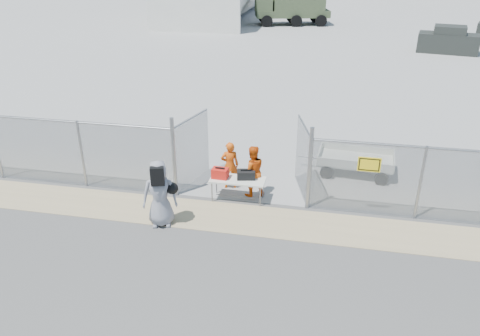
% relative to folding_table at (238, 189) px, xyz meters
% --- Properties ---
extents(ground, '(160.00, 160.00, 0.00)m').
position_rel_folding_table_xyz_m(ground, '(0.09, -2.07, -0.35)').
color(ground, '#414141').
extents(tarmac_inside, '(160.00, 80.00, 0.01)m').
position_rel_folding_table_xyz_m(tarmac_inside, '(0.09, 39.93, -0.34)').
color(tarmac_inside, gray).
rests_on(tarmac_inside, ground).
extents(dirt_strip, '(44.00, 1.60, 0.01)m').
position_rel_folding_table_xyz_m(dirt_strip, '(0.09, -1.07, -0.34)').
color(dirt_strip, tan).
rests_on(dirt_strip, ground).
extents(chain_link_fence, '(40.00, 0.20, 2.20)m').
position_rel_folding_table_xyz_m(chain_link_fence, '(0.09, -0.07, 0.75)').
color(chain_link_fence, gray).
rests_on(chain_link_fence, ground).
extents(folding_table, '(1.63, 0.69, 0.69)m').
position_rel_folding_table_xyz_m(folding_table, '(0.00, 0.00, 0.00)').
color(folding_table, silver).
rests_on(folding_table, ground).
extents(orange_bag, '(0.49, 0.34, 0.30)m').
position_rel_folding_table_xyz_m(orange_bag, '(-0.53, -0.01, 0.49)').
color(orange_bag, red).
rests_on(orange_bag, folding_table).
extents(black_duffel, '(0.58, 0.41, 0.26)m').
position_rel_folding_table_xyz_m(black_duffel, '(0.24, 0.09, 0.48)').
color(black_duffel, black).
rests_on(black_duffel, folding_table).
extents(security_worker_left, '(0.64, 0.51, 1.54)m').
position_rel_folding_table_xyz_m(security_worker_left, '(-0.40, 0.73, 0.43)').
color(security_worker_left, '#D8500D').
rests_on(security_worker_left, ground).
extents(security_worker_right, '(0.97, 0.87, 1.62)m').
position_rel_folding_table_xyz_m(security_worker_right, '(0.37, 0.38, 0.46)').
color(security_worker_right, '#D8500D').
rests_on(security_worker_right, ground).
extents(visitor, '(1.06, 0.84, 1.89)m').
position_rel_folding_table_xyz_m(visitor, '(-1.77, -1.74, 0.60)').
color(visitor, gray).
rests_on(visitor, ground).
extents(utility_trailer, '(3.31, 1.89, 0.77)m').
position_rel_folding_table_xyz_m(utility_trailer, '(3.49, 2.60, 0.04)').
color(utility_trailer, silver).
rests_on(utility_trailer, ground).
extents(military_truck, '(7.42, 4.25, 3.34)m').
position_rel_folding_table_xyz_m(military_truck, '(-1.85, 35.16, 1.32)').
color(military_truck, '#455334').
rests_on(military_truck, ground).
extents(parked_vehicle_near, '(4.33, 2.59, 1.83)m').
position_rel_folding_table_xyz_m(parked_vehicle_near, '(10.37, 24.08, 0.57)').
color(parked_vehicle_near, '#262A26').
rests_on(parked_vehicle_near, ground).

